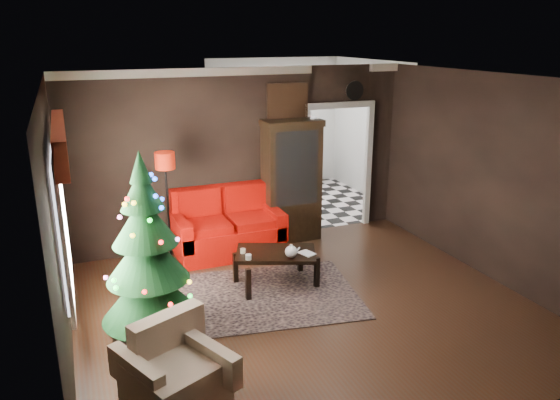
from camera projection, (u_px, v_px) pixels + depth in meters
name	position (u px, v px, depth m)	size (l,w,h in m)	color
floor	(307.00, 307.00, 6.74)	(5.50, 5.50, 0.00)	black
ceiling	(310.00, 79.00, 5.91)	(5.50, 5.50, 0.00)	white
wall_back	(243.00, 157.00, 8.54)	(5.50, 5.50, 0.00)	black
wall_front	(445.00, 291.00, 4.11)	(5.50, 5.50, 0.00)	black
wall_left	(58.00, 231.00, 5.35)	(5.50, 5.50, 0.00)	black
wall_right	(492.00, 178.00, 7.30)	(5.50, 5.50, 0.00)	black
doorway	(337.00, 169.00, 9.25)	(1.10, 0.10, 2.10)	white
left_window	(61.00, 220.00, 5.52)	(0.05, 1.60, 1.40)	white
valance	(60.00, 141.00, 5.31)	(0.12, 2.10, 0.35)	maroon
kitchen_floor	(301.00, 203.00, 10.89)	(3.00, 3.00, 0.00)	white
kitchen_window	(275.00, 110.00, 11.67)	(0.70, 0.06, 0.70)	white
rug	(264.00, 296.00, 7.01)	(2.42, 1.76, 0.01)	#543B47
loveseat	(228.00, 223.00, 8.27)	(1.70, 0.90, 1.00)	maroon
curio_cabinet	(291.00, 184.00, 8.74)	(0.90, 0.45, 1.90)	black
floor_lamp	(168.00, 213.00, 7.67)	(0.30, 0.30, 1.77)	black
christmas_tree	(146.00, 250.00, 5.79)	(1.07, 1.07, 2.05)	black
armchair	(175.00, 370.00, 4.72)	(0.78, 0.78, 0.79)	beige
coffee_table	(276.00, 268.00, 7.27)	(1.05, 0.63, 0.47)	black
teapot	(291.00, 251.00, 6.99)	(0.18, 0.18, 0.17)	silver
cup_a	(243.00, 251.00, 7.15)	(0.07, 0.07, 0.06)	#F0ECCC
cup_b	(248.00, 257.00, 6.94)	(0.08, 0.08, 0.07)	silver
book	(303.00, 248.00, 7.04)	(0.16, 0.02, 0.21)	#826A4D
wall_clock	(354.00, 91.00, 8.90)	(0.32, 0.32, 0.06)	white
painting	(287.00, 102.00, 8.52)	(0.62, 0.05, 0.52)	#AD7E44
kitchen_counter	(279.00, 168.00, 11.82)	(1.80, 0.60, 0.90)	silver
kitchen_table	(293.00, 191.00, 10.41)	(0.70, 0.70, 0.75)	brown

